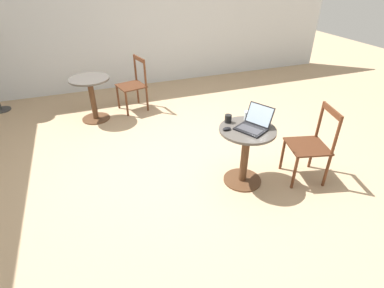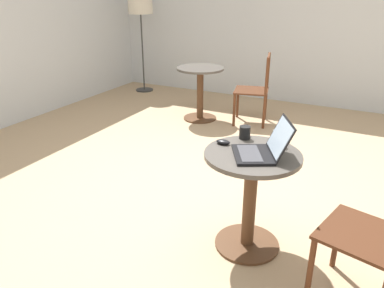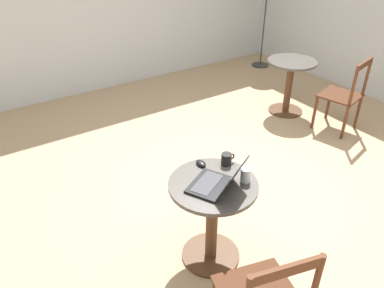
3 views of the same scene
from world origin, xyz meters
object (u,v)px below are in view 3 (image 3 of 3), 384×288
Objects in this scene: laptop at (217,183)px; drinking_glass at (246,175)px; chair_mid_front at (344,96)px; cafe_table_mid at (290,78)px; mug at (227,159)px; mouse at (201,163)px; cafe_table_near at (212,209)px.

laptop reaches higher than drinking_glass.
laptop is at bearing -161.40° from chair_mid_front.
cafe_table_mid is 6.89× the size of drinking_glass.
mug is 1.11× the size of drinking_glass.
drinking_glass is at bearing -66.10° from mouse.
drinking_glass is (0.22, -0.05, 0.00)m from laptop.
drinking_glass is (0.21, -0.11, 0.30)m from cafe_table_near.
laptop is 4.51× the size of mouse.
cafe_table_near is at bearing -147.27° from cafe_table_mid.
mouse is at bearing 113.90° from drinking_glass.
cafe_table_near is at bearing -103.18° from mouse.
drinking_glass reaches higher than mouse.
chair_mid_front is 7.94× the size of mug.
cafe_table_mid is at bearing 29.16° from mouse.
laptop reaches higher than cafe_table_near.
drinking_glass is (-0.02, -0.24, 0.01)m from mug.
chair_mid_front reaches higher than mug.
cafe_table_near is 1.64× the size of laptop.
mouse is at bearing 150.02° from mug.
drinking_glass reaches higher than cafe_table_near.
mouse is at bearing 76.82° from cafe_table_near.
mug is at bearing -29.98° from mouse.
drinking_glass is (0.15, -0.34, 0.04)m from mouse.
cafe_table_near is at bearing 152.99° from drinking_glass.
chair_mid_front is at bearing 16.04° from mug.
chair_mid_front is 2.59m from drinking_glass.
laptop is at bearing -146.44° from cafe_table_mid.
mouse is (0.07, 0.30, -0.03)m from laptop.
mug is (0.23, 0.14, 0.29)m from cafe_table_near.
cafe_table_near is 0.30m from laptop.
drinking_glass is at bearing -94.41° from mug.
mug is at bearing -147.14° from cafe_table_mid.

